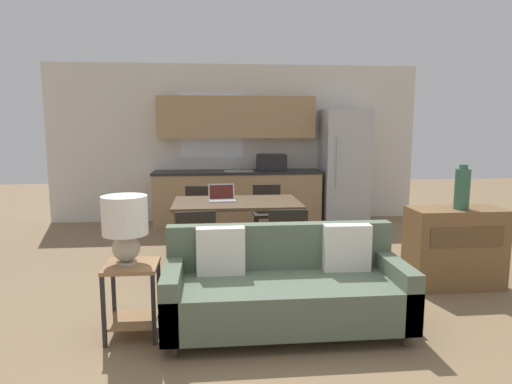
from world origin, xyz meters
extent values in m
plane|color=#7F6647|center=(0.00, 0.00, 0.00)|extent=(20.00, 20.00, 0.00)
cube|color=silver|center=(0.00, 4.63, 1.35)|extent=(6.40, 0.06, 2.70)
cube|color=white|center=(-0.42, 4.59, 1.66)|extent=(1.09, 0.01, 1.11)
cube|color=tan|center=(0.00, 4.29, 0.43)|extent=(2.80, 0.62, 0.86)
cube|color=#232326|center=(0.00, 4.29, 0.88)|extent=(2.83, 0.65, 0.04)
cube|color=#B2B5B7|center=(0.02, 4.24, 0.90)|extent=(0.48, 0.36, 0.01)
cylinder|color=#B7BABC|center=(0.02, 4.41, 1.02)|extent=(0.02, 0.02, 0.24)
cube|color=tan|center=(0.00, 4.43, 1.80)|extent=(2.66, 0.34, 0.70)
cube|color=black|center=(0.58, 4.24, 1.04)|extent=(0.48, 0.36, 0.28)
cube|color=#B7BABC|center=(1.84, 4.24, 0.97)|extent=(0.75, 0.69, 1.93)
cylinder|color=silver|center=(1.61, 3.87, 1.06)|extent=(0.02, 0.02, 0.87)
cube|color=brown|center=(-0.14, 2.04, 0.74)|extent=(1.52, 0.94, 0.04)
cylinder|color=brown|center=(-0.84, 1.64, 0.36)|extent=(0.05, 0.05, 0.72)
cylinder|color=brown|center=(0.56, 1.64, 0.36)|extent=(0.05, 0.05, 0.72)
cylinder|color=brown|center=(-0.84, 2.45, 0.36)|extent=(0.05, 0.05, 0.72)
cylinder|color=brown|center=(0.56, 2.45, 0.36)|extent=(0.05, 0.05, 0.72)
cylinder|color=#3D2D1E|center=(-0.72, -0.23, 0.05)|extent=(0.05, 0.05, 0.10)
cylinder|color=#3D2D1E|center=(1.02, -0.23, 0.05)|extent=(0.05, 0.05, 0.10)
cylinder|color=#3D2D1E|center=(-0.72, 0.41, 0.05)|extent=(0.05, 0.05, 0.10)
cylinder|color=#3D2D1E|center=(1.02, 0.41, 0.05)|extent=(0.05, 0.05, 0.10)
cube|color=#566651|center=(0.15, 0.09, 0.27)|extent=(1.95, 0.80, 0.34)
cube|color=#566651|center=(0.15, 0.42, 0.47)|extent=(1.95, 0.14, 0.73)
cube|color=#566651|center=(-0.75, 0.09, 0.34)|extent=(0.14, 0.80, 0.48)
cube|color=#566651|center=(1.05, 0.09, 0.34)|extent=(0.14, 0.80, 0.48)
cube|color=silver|center=(-0.37, 0.29, 0.64)|extent=(0.40, 0.13, 0.40)
cube|color=silver|center=(0.71, 0.29, 0.64)|extent=(0.40, 0.13, 0.40)
cube|color=olive|center=(-1.07, 0.15, 0.58)|extent=(0.41, 0.41, 0.03)
cube|color=olive|center=(-1.07, 0.15, 0.13)|extent=(0.37, 0.37, 0.02)
cube|color=#232326|center=(-1.26, -0.04, 0.28)|extent=(0.03, 0.03, 0.56)
cube|color=#232326|center=(-0.89, -0.04, 0.28)|extent=(0.03, 0.03, 0.56)
cube|color=#232326|center=(-1.26, 0.34, 0.28)|extent=(0.03, 0.03, 0.56)
cube|color=#232326|center=(-0.89, 0.34, 0.28)|extent=(0.03, 0.03, 0.56)
cylinder|color=#B2A893|center=(-1.11, 0.17, 0.60)|extent=(0.16, 0.16, 0.02)
sphere|color=#B2A893|center=(-1.11, 0.17, 0.72)|extent=(0.22, 0.22, 0.22)
cylinder|color=white|center=(-1.11, 0.17, 0.98)|extent=(0.35, 0.35, 0.31)
cube|color=brown|center=(2.07, 0.98, 0.41)|extent=(0.95, 0.45, 0.83)
cube|color=brown|center=(2.07, 0.75, 0.58)|extent=(0.76, 0.01, 0.20)
cylinder|color=#336047|center=(2.08, 0.94, 1.03)|extent=(0.15, 0.15, 0.41)
cylinder|color=#336047|center=(2.08, 0.94, 1.26)|extent=(0.08, 0.08, 0.05)
cube|color=black|center=(0.35, 2.83, 0.43)|extent=(0.42, 0.42, 0.04)
cube|color=black|center=(0.35, 3.03, 0.64)|extent=(0.40, 0.03, 0.37)
cylinder|color=black|center=(0.18, 2.66, 0.21)|extent=(0.03, 0.03, 0.41)
cylinder|color=black|center=(0.52, 2.66, 0.21)|extent=(0.03, 0.03, 0.41)
cylinder|color=black|center=(0.18, 3.00, 0.21)|extent=(0.03, 0.03, 0.41)
cylinder|color=black|center=(0.52, 3.00, 0.21)|extent=(0.03, 0.03, 0.41)
cube|color=black|center=(0.35, 1.28, 0.43)|extent=(0.45, 0.45, 0.04)
cube|color=black|center=(0.33, 1.08, 0.64)|extent=(0.40, 0.06, 0.37)
cylinder|color=black|center=(0.53, 1.43, 0.21)|extent=(0.03, 0.03, 0.41)
cylinder|color=black|center=(0.19, 1.46, 0.21)|extent=(0.03, 0.03, 0.41)
cylinder|color=black|center=(0.50, 1.09, 0.21)|extent=(0.03, 0.03, 0.41)
cylinder|color=black|center=(0.16, 1.12, 0.21)|extent=(0.03, 0.03, 0.41)
cube|color=black|center=(-0.62, 2.78, 0.43)|extent=(0.45, 0.45, 0.04)
cube|color=black|center=(-0.61, 2.97, 0.64)|extent=(0.40, 0.06, 0.37)
cylinder|color=black|center=(-0.81, 2.62, 0.21)|extent=(0.03, 0.03, 0.41)
cylinder|color=black|center=(-0.47, 2.60, 0.21)|extent=(0.03, 0.03, 0.41)
cylinder|color=black|center=(-0.78, 2.96, 0.21)|extent=(0.03, 0.03, 0.41)
cylinder|color=black|center=(-0.44, 2.93, 0.21)|extent=(0.03, 0.03, 0.41)
cube|color=black|center=(-0.62, 1.27, 0.43)|extent=(0.47, 0.47, 0.04)
cube|color=black|center=(-0.60, 1.08, 0.64)|extent=(0.40, 0.08, 0.37)
cylinder|color=black|center=(-0.48, 1.46, 0.21)|extent=(0.03, 0.03, 0.41)
cylinder|color=black|center=(-0.81, 1.42, 0.21)|extent=(0.03, 0.03, 0.41)
cylinder|color=black|center=(-0.43, 1.13, 0.21)|extent=(0.03, 0.03, 0.41)
cylinder|color=black|center=(-0.77, 1.08, 0.21)|extent=(0.03, 0.03, 0.41)
cube|color=#B7BABC|center=(-0.31, 2.06, 0.77)|extent=(0.34, 0.24, 0.02)
cube|color=#B7BABC|center=(-0.32, 2.17, 0.86)|extent=(0.32, 0.08, 0.20)
cube|color=#4C1914|center=(-0.32, 2.17, 0.86)|extent=(0.29, 0.06, 0.17)
camera|label=1|loc=(-0.43, -3.39, 1.68)|focal=32.00mm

